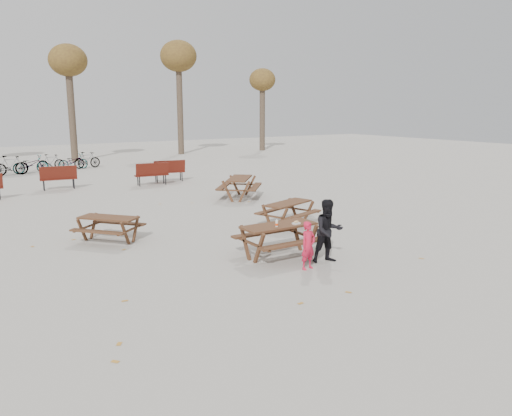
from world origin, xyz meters
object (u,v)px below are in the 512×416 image
soda_bottle (277,224)px  picnic_table_far (239,188)px  food_tray (296,223)px  picnic_table_east (288,214)px  adult (328,231)px  main_picnic_table (279,232)px  child (308,245)px  picnic_table_north (109,229)px

soda_bottle → picnic_table_far: 8.00m
food_tray → picnic_table_east: 3.15m
adult → picnic_table_east: size_ratio=0.89×
adult → picnic_table_far: (2.46, 8.07, -0.32)m
picnic_table_far → picnic_table_east: bearing=-152.9°
adult → picnic_table_east: 3.68m
picnic_table_far → adult: bearing=-156.7°
main_picnic_table → child: (-0.01, -1.12, -0.05)m
soda_bottle → picnic_table_far: bearing=65.4°
picnic_table_east → picnic_table_north: (-5.05, 1.09, -0.02)m
adult → picnic_table_east: adult is taller
child → adult: (0.70, 0.15, 0.20)m
child → picnic_table_north: child is taller
adult → picnic_table_far: 8.44m
main_picnic_table → food_tray: (0.36, -0.19, 0.21)m
food_tray → picnic_table_north: food_tray is taller
adult → picnic_table_far: adult is taller
food_tray → main_picnic_table: bearing=151.9°
picnic_table_east → picnic_table_far: picnic_table_far is taller
food_tray → picnic_table_east: food_tray is taller
food_tray → adult: bearing=-67.3°
adult → picnic_table_north: adult is taller
picnic_table_east → picnic_table_far: (1.09, 4.68, 0.05)m
child → picnic_table_far: 8.81m
main_picnic_table → soda_bottle: soda_bottle is taller
main_picnic_table → picnic_table_north: bearing=130.4°
child → adult: adult is taller
main_picnic_table → picnic_table_east: 3.18m
soda_bottle → picnic_table_north: soda_bottle is taller
soda_bottle → picnic_table_north: 4.66m
soda_bottle → picnic_table_far: size_ratio=0.09×
picnic_table_north → main_picnic_table: bearing=-0.4°
food_tray → adult: 0.84m
child → picnic_table_east: bearing=52.1°
main_picnic_table → picnic_table_far: (3.15, 7.10, -0.18)m
main_picnic_table → picnic_table_east: (2.05, 2.42, -0.24)m
child → main_picnic_table: bearing=81.8°
food_tray → soda_bottle: size_ratio=1.06×
soda_bottle → child: bearing=-80.1°
child → adult: size_ratio=0.73×
soda_bottle → adult: bearing=-43.0°
food_tray → child: size_ratio=0.17×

